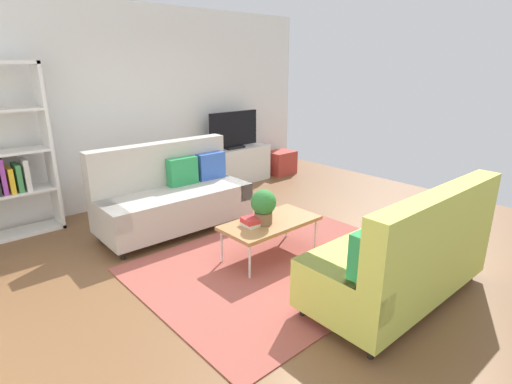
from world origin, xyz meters
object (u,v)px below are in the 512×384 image
object	(u,v)px
storage_trunk	(281,162)
vase_0	(204,149)
tv	(234,131)
potted_plant	(263,205)
tv_console	(234,166)
bottle_0	(222,145)
coffee_table	(270,223)
couch_green	(404,256)
couch_beige	(173,196)
vase_1	(212,146)
table_book_0	(254,223)

from	to	relation	value
storage_trunk	vase_0	xyz separation A→B (m)	(-1.68, 0.15, 0.48)
tv	potted_plant	bearing A→B (deg)	-122.60
tv	storage_trunk	bearing A→B (deg)	-4.16
tv_console	bottle_0	world-z (taller)	bottle_0
coffee_table	tv	size ratio (longest dim) A/B	1.10
couch_green	potted_plant	size ratio (longest dim) A/B	5.00
couch_beige	tv_console	xyz separation A→B (m)	(1.88, 1.10, -0.13)
couch_beige	bottle_0	distance (m)	1.95
bottle_0	vase_1	bearing A→B (deg)	149.61
tv	potted_plant	world-z (taller)	tv
potted_plant	vase_1	size ratio (longest dim) A/B	2.07
couch_beige	storage_trunk	xyz separation A→B (m)	(2.98, 1.00, -0.23)
couch_green	table_book_0	bearing A→B (deg)	109.24
couch_green	bottle_0	distance (m)	4.03
bottle_0	storage_trunk	bearing A→B (deg)	-2.50
coffee_table	table_book_0	distance (m)	0.21
couch_green	coffee_table	bearing A→B (deg)	102.09
vase_1	couch_green	bearing A→B (deg)	-101.09
vase_0	tv_console	bearing A→B (deg)	-4.93
vase_0	bottle_0	distance (m)	0.32
couch_beige	tv	size ratio (longest dim) A/B	1.91
couch_beige	storage_trunk	size ratio (longest dim) A/B	3.68
couch_beige	bottle_0	bearing A→B (deg)	-145.55
couch_green	bottle_0	bearing A→B (deg)	77.23
potted_plant	bottle_0	bearing A→B (deg)	61.89
storage_trunk	table_book_0	size ratio (longest dim) A/B	2.17
potted_plant	couch_beige	bearing A→B (deg)	101.03
couch_beige	vase_0	distance (m)	1.76
potted_plant	bottle_0	world-z (taller)	bottle_0
couch_beige	vase_1	distance (m)	1.88
table_book_0	coffee_table	bearing A→B (deg)	-11.83
vase_1	bottle_0	bearing A→B (deg)	-30.39
tv_console	potted_plant	bearing A→B (deg)	-122.39
storage_trunk	bottle_0	bearing A→B (deg)	177.50
tv_console	potted_plant	xyz separation A→B (m)	(-1.60, -2.52, 0.31)
bottle_0	potted_plant	bearing A→B (deg)	-118.11
table_book_0	vase_1	bearing A→B (deg)	63.30
potted_plant	vase_0	distance (m)	2.77
coffee_table	tv	bearing A→B (deg)	59.14
couch_beige	couch_green	xyz separation A→B (m)	(0.67, -2.84, -0.01)
coffee_table	vase_0	world-z (taller)	vase_0
couch_green	tv	world-z (taller)	tv
tv_console	storage_trunk	size ratio (longest dim) A/B	2.69
coffee_table	bottle_0	xyz separation A→B (m)	(1.22, 2.48, 0.34)
vase_1	couch_beige	bearing A→B (deg)	-141.50
coffee_table	bottle_0	distance (m)	2.79
couch_green	tv_console	xyz separation A→B (m)	(1.21, 3.95, -0.12)
vase_0	storage_trunk	bearing A→B (deg)	-5.10
couch_green	tv_console	bearing A→B (deg)	73.64
storage_trunk	table_book_0	world-z (taller)	table_book_0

